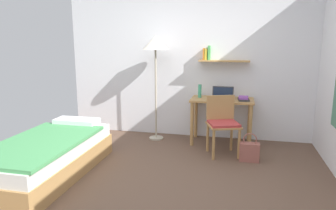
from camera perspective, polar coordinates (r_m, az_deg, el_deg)
The scene contains 10 objects.
ground_plane at distance 3.77m, azimuth -0.47°, elevation -14.40°, with size 5.28×5.28×0.00m, color brown.
wall_back at distance 5.38m, azimuth 4.60°, elevation 7.87°, with size 4.40×0.27×2.60m.
bed at distance 4.22m, azimuth -21.13°, elevation -8.78°, with size 0.91×1.94×0.54m.
desk at distance 5.11m, azimuth 9.81°, elevation -0.50°, with size 1.00×0.54×0.74m.
desk_chair at distance 4.65m, azimuth 9.92°, elevation -3.01°, with size 0.56×0.54×0.86m.
standing_lamp at distance 5.15m, azimuth -2.31°, elevation 10.43°, with size 0.43×0.43×1.74m.
laptop at distance 5.07m, azimuth 9.96°, elevation 1.65°, with size 0.34×0.21×0.20m.
water_bottle at distance 5.15m, azimuth 5.82°, elevation 2.56°, with size 0.06×0.06×0.22m, color #42A87F.
book_stack at distance 5.01m, azimuth 13.64°, elevation 1.14°, with size 0.19×0.25×0.06m.
handbag at distance 4.54m, azimuth 14.66°, elevation -8.21°, with size 0.27×0.13×0.41m.
Camera 1 is at (0.79, -3.29, 1.66)m, focal length 33.34 mm.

